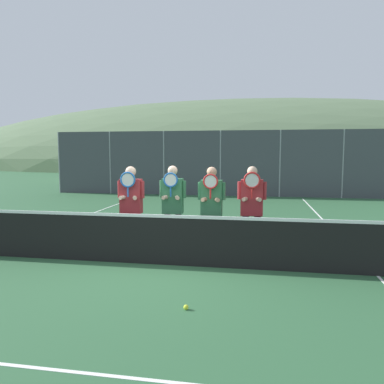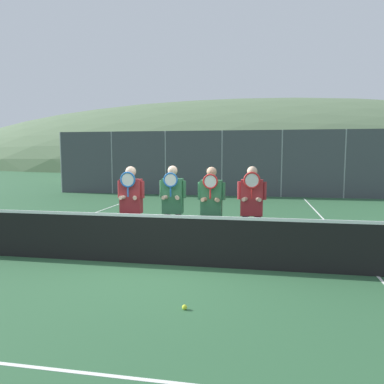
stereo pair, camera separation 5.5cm
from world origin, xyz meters
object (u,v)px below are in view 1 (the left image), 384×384
tennis_ball_on_court (186,307)px  car_far_left (156,173)px  player_center_left (173,204)px  car_left_of_center (238,173)px  car_center (326,173)px  player_center_right (211,206)px  player_leftmost (131,203)px  player_rightmost (252,206)px

tennis_ball_on_court → car_far_left: bearing=106.7°
player_center_left → car_left_of_center: bearing=87.9°
player_center_left → tennis_ball_on_court: 2.82m
tennis_ball_on_court → car_center: bearing=74.7°
car_center → tennis_ball_on_court: (-4.65, -17.02, -0.91)m
player_center_right → tennis_ball_on_court: (-0.05, -2.39, -1.02)m
player_leftmost → player_rightmost: size_ratio=0.99×
car_far_left → tennis_ball_on_court: (5.06, -16.84, -0.87)m
tennis_ball_on_court → player_leftmost: bearing=123.3°
player_center_right → car_center: (4.60, 14.63, -0.11)m
player_center_right → car_far_left: (-5.10, 14.45, -0.15)m
player_rightmost → tennis_ball_on_court: player_rightmost is taller
player_rightmost → car_center: 14.99m
player_leftmost → car_center: car_center is taller
car_far_left → tennis_ball_on_court: size_ratio=67.05×
car_far_left → player_center_right: bearing=-70.5°
car_left_of_center → tennis_ball_on_court: car_left_of_center is taller
car_far_left → player_leftmost: bearing=-76.5°
player_center_right → tennis_ball_on_court: bearing=-91.1°
player_leftmost → player_center_right: size_ratio=1.00×
car_left_of_center → tennis_ball_on_court: size_ratio=61.79×
player_leftmost → car_center: bearing=66.8°
player_center_left → player_rightmost: player_center_left is taller
player_center_right → car_center: bearing=72.5°
car_center → player_center_left: bearing=-110.4°
player_center_left → tennis_ball_on_court: (0.75, -2.51, -1.03)m
player_rightmost → car_left_of_center: size_ratio=0.44×
player_leftmost → player_center_right: player_center_right is taller
player_center_right → player_leftmost: bearing=178.7°
player_center_left → player_leftmost: bearing=-174.4°
car_center → player_leftmost: bearing=-113.2°
player_leftmost → car_center: (6.24, 14.59, -0.13)m
player_leftmost → tennis_ball_on_court: 3.09m
player_rightmost → tennis_ball_on_court: size_ratio=26.94×
player_leftmost → player_center_left: size_ratio=0.99×
car_left_of_center → tennis_ball_on_court: (0.22, -16.90, -0.90)m
player_leftmost → car_far_left: bearing=103.5°
player_rightmost → car_center: (3.84, 14.49, -0.13)m
player_center_right → car_left_of_center: bearing=91.0°
player_center_right → car_far_left: player_center_right is taller
player_rightmost → tennis_ball_on_court: (-0.81, -2.53, -1.04)m
car_far_left → car_center: 9.71m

